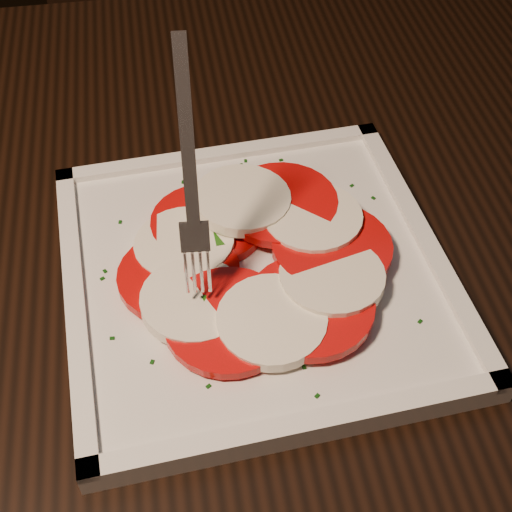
# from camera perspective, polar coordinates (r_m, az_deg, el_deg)

# --- Properties ---
(ground) EXTENTS (6.00, 6.00, 0.00)m
(ground) POSITION_cam_1_polar(r_m,az_deg,el_deg) (1.38, 0.15, -11.82)
(ground) COLOR black
(ground) RESTS_ON ground
(table) EXTENTS (1.21, 0.82, 0.75)m
(table) POSITION_cam_1_polar(r_m,az_deg,el_deg) (0.71, 4.94, -1.63)
(table) COLOR black
(table) RESTS_ON ground
(chair) EXTENTS (0.46, 0.46, 0.93)m
(chair) POSITION_cam_1_polar(r_m,az_deg,el_deg) (1.30, -6.05, 17.30)
(chair) COLOR black
(chair) RESTS_ON ground
(plate) EXTENTS (0.31, 0.31, 0.01)m
(plate) POSITION_cam_1_polar(r_m,az_deg,el_deg) (0.57, 0.00, -1.51)
(plate) COLOR white
(plate) RESTS_ON table
(caprese_salad) EXTENTS (0.24, 0.26, 0.03)m
(caprese_salad) POSITION_cam_1_polar(r_m,az_deg,el_deg) (0.56, -0.00, -0.28)
(caprese_salad) COLOR red
(caprese_salad) RESTS_ON plate
(fork) EXTENTS (0.03, 0.06, 0.18)m
(fork) POSITION_cam_1_polar(r_m,az_deg,el_deg) (0.48, -5.34, 7.18)
(fork) COLOR white
(fork) RESTS_ON caprese_salad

